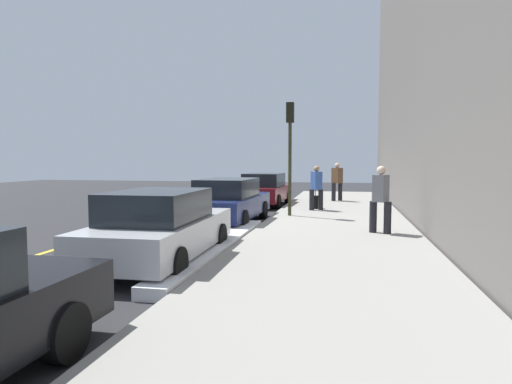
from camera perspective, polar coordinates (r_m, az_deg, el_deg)
ground_plane at (r=14.93m, az=-2.60°, el=-4.08°), size 56.00×56.00×0.00m
sidewalk at (r=14.49m, az=10.20°, el=-4.09°), size 28.00×4.60×0.15m
lane_stripe_centre at (r=15.99m, az=-13.83°, el=-3.64°), size 28.00×0.14×0.01m
snow_bank_curb at (r=10.50m, az=-4.71°, el=-6.99°), size 7.64×0.56×0.22m
parked_car_silver at (r=9.38m, az=-12.07°, el=-4.38°), size 4.58×1.95×1.51m
parked_car_navy at (r=14.89m, az=-3.46°, el=-1.16°), size 4.77×2.00×1.51m
parked_car_maroon at (r=20.73m, az=1.12°, el=0.33°), size 4.34×2.02×1.51m
pedestrian_grey_coat at (r=12.50m, az=15.63°, el=-0.67°), size 0.57×0.57×1.82m
pedestrian_brown_coat at (r=21.91m, az=10.31°, el=1.44°), size 0.58×0.56×1.83m
pedestrian_blue_coat at (r=17.74m, az=7.71°, el=0.70°), size 0.56×0.53×1.75m
traffic_light_pole at (r=15.88m, az=4.37°, el=6.78°), size 0.35×0.26×3.99m
rolling_suitcase at (r=18.34m, az=7.60°, el=-1.27°), size 0.34×0.22×0.89m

